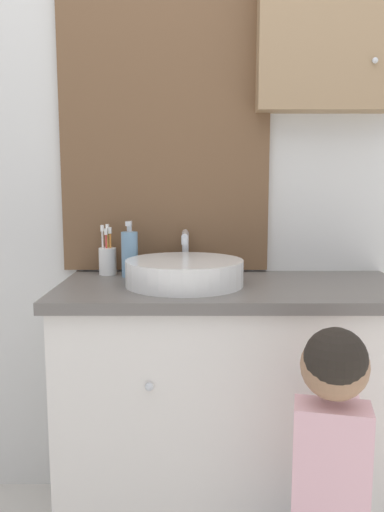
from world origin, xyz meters
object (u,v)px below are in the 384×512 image
child_figure (330,453)px  toothbrush_holder (106,259)px  sink_basin (183,271)px  soap_dispenser (128,254)px

child_figure → toothbrush_holder: bearing=136.2°
sink_basin → child_figure: 0.68m
toothbrush_holder → soap_dispenser: bearing=-26.5°
toothbrush_holder → child_figure: (0.65, -0.62, -0.39)m
sink_basin → toothbrush_holder: 0.34m
soap_dispenser → child_figure: soap_dispenser is taller
sink_basin → toothbrush_holder: (-0.28, 0.19, 0.01)m
toothbrush_holder → child_figure: bearing=-43.8°
toothbrush_holder → sink_basin: bearing=-34.0°
sink_basin → soap_dispenser: size_ratio=2.18×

